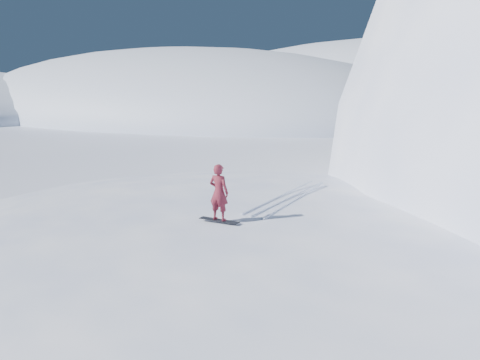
# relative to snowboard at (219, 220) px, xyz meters

# --- Properties ---
(ground) EXTENTS (400.00, 400.00, 0.00)m
(ground) POSITION_rel_snowboard_xyz_m (1.03, -0.20, -2.41)
(ground) COLOR white
(ground) RESTS_ON ground
(near_ridge) EXTENTS (36.00, 28.00, 4.80)m
(near_ridge) POSITION_rel_snowboard_xyz_m (2.03, 2.80, -2.41)
(near_ridge) COLOR white
(near_ridge) RESTS_ON ground
(far_ridge_a) EXTENTS (120.00, 70.00, 28.00)m
(far_ridge_a) POSITION_rel_snowboard_xyz_m (-68.97, 59.80, -2.41)
(far_ridge_a) COLOR white
(far_ridge_a) RESTS_ON ground
(far_ridge_c) EXTENTS (140.00, 90.00, 36.00)m
(far_ridge_c) POSITION_rel_snowboard_xyz_m (-38.97, 109.80, -2.41)
(far_ridge_c) COLOR white
(far_ridge_c) RESTS_ON ground
(wind_bumps) EXTENTS (16.00, 14.40, 1.00)m
(wind_bumps) POSITION_rel_snowboard_xyz_m (0.47, 1.92, -2.41)
(wind_bumps) COLOR white
(wind_bumps) RESTS_ON ground
(snowboard) EXTENTS (1.34, 0.48, 0.02)m
(snowboard) POSITION_rel_snowboard_xyz_m (0.00, 0.00, 0.00)
(snowboard) COLOR black
(snowboard) RESTS_ON near_ridge
(snowboarder) EXTENTS (0.69, 0.52, 1.72)m
(snowboarder) POSITION_rel_snowboard_xyz_m (0.00, 0.00, 0.87)
(snowboarder) COLOR maroon
(snowboarder) RESTS_ON snowboard
(vapor_plume) EXTENTS (10.13, 8.10, 7.09)m
(vapor_plume) POSITION_rel_snowboard_xyz_m (-70.15, 45.11, -2.41)
(vapor_plume) COLOR white
(vapor_plume) RESTS_ON ground
(board_tracks) EXTENTS (1.85, 5.95, 0.04)m
(board_tracks) POSITION_rel_snowboard_xyz_m (-0.03, 3.94, 0.01)
(board_tracks) COLOR silver
(board_tracks) RESTS_ON ground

